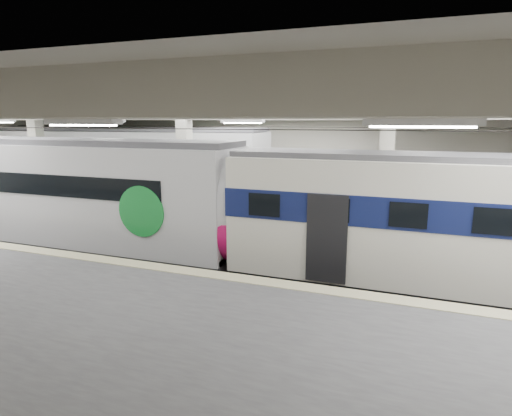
% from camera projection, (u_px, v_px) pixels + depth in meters
% --- Properties ---
extents(station_hall, '(36.00, 24.00, 5.75)m').
position_uv_depth(station_hall, '(194.00, 182.00, 12.33)').
color(station_hall, black).
rests_on(station_hall, ground).
extents(modern_emu, '(13.27, 2.74, 4.31)m').
position_uv_depth(modern_emu, '(113.00, 200.00, 15.64)').
color(modern_emu, silver).
rests_on(modern_emu, ground).
extents(older_rer, '(12.23, 2.70, 4.09)m').
position_uv_depth(older_rer, '(444.00, 225.00, 11.81)').
color(older_rer, white).
rests_on(older_rer, ground).
extents(far_train, '(14.67, 3.58, 4.63)m').
position_uv_depth(far_train, '(127.00, 172.00, 21.84)').
color(far_train, silver).
rests_on(far_train, ground).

